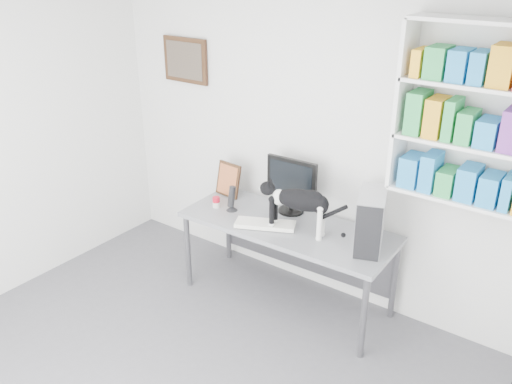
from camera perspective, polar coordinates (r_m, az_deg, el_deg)
room at (r=3.27m, az=-13.73°, el=-3.97°), size 4.01×4.01×2.70m
bookshelf at (r=3.89m, az=22.05°, el=7.47°), size 1.03×0.28×1.24m
wall_art at (r=5.28m, az=-7.45°, el=13.60°), size 0.52×0.04×0.42m
desk at (r=4.72m, az=3.21°, el=-7.48°), size 1.84×0.76×0.76m
monitor at (r=4.64m, az=3.78°, el=0.71°), size 0.48×0.24×0.50m
keyboard at (r=4.49m, az=0.98°, el=-3.38°), size 0.53×0.38×0.04m
pc_tower at (r=4.19m, az=11.96°, el=-2.95°), size 0.34×0.48×0.44m
speaker at (r=4.71m, az=-2.57°, el=-0.64°), size 0.13×0.13×0.24m
leaning_print at (r=4.99m, az=-2.92°, el=1.37°), size 0.27×0.13×0.32m
soup_can at (r=4.81m, az=-4.21°, el=-1.07°), size 0.07×0.07×0.10m
cat at (r=4.31m, az=4.55°, el=-1.99°), size 0.68×0.31×0.40m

